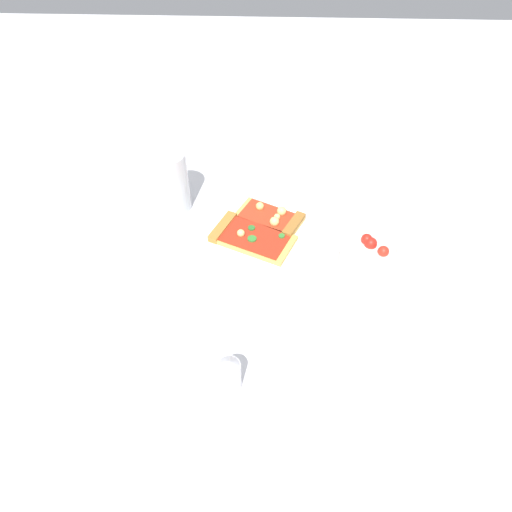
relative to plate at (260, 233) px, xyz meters
name	(u,v)px	position (x,y,z in m)	size (l,w,h in m)	color
ground_plane	(281,249)	(0.04, 0.04, -0.01)	(2.40, 2.40, 0.00)	silver
plate	(260,233)	(0.00, 0.00, 0.00)	(0.26, 0.26, 0.01)	white
pizza_slice_near	(248,236)	(0.02, -0.02, 0.01)	(0.14, 0.18, 0.02)	#E5B256
pizza_slice_far	(274,218)	(-0.03, 0.03, 0.01)	(0.12, 0.15, 0.03)	#E5B256
salad_bowl	(368,258)	(0.09, 0.21, 0.03)	(0.11, 0.11, 0.07)	white
soda_glass	(171,184)	(-0.08, -0.19, 0.06)	(0.07, 0.07, 0.14)	silver
pepper_shaker	(230,374)	(0.35, -0.04, 0.03)	(0.04, 0.04, 0.07)	silver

